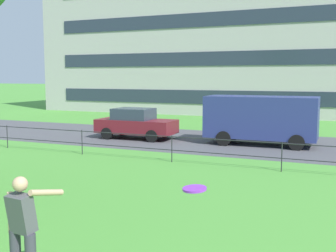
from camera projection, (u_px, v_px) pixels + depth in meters
name	position (u px, v px, depth m)	size (l,w,h in m)	color
street_strip	(256.00, 144.00, 19.71)	(80.00, 7.48, 0.01)	#4C4C51
park_fence	(224.00, 148.00, 14.67)	(35.57, 0.04, 1.00)	#232328
person_thrower	(23.00, 230.00, 6.09)	(0.59, 0.76, 1.72)	#383842
frisbee	(195.00, 189.00, 4.66)	(0.38, 0.38, 0.04)	purple
car_maroon_left	(136.00, 123.00, 21.35)	(4.02, 1.86, 1.54)	maroon
panel_van_far_left	(261.00, 117.00, 19.35)	(5.04, 2.18, 2.24)	navy
apartment_building_background	(219.00, 43.00, 39.23)	(30.23, 13.34, 12.49)	#B7B2AD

